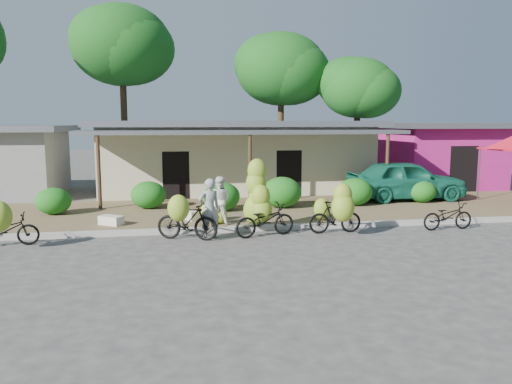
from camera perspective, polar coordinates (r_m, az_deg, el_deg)
ground at (r=13.51m, az=3.37°, el=-6.14°), size 100.00×100.00×0.00m
sidewalk at (r=18.30m, az=-0.15°, el=-2.20°), size 60.00×6.00×0.12m
curb at (r=15.40m, az=1.70°, el=-4.09°), size 60.00×0.25×0.15m
shop_main at (r=23.93m, az=-2.50°, el=4.21°), size 13.00×8.50×3.35m
shop_pink at (r=27.36m, az=19.93°, el=4.11°), size 6.00×6.00×3.25m
tree_far_center at (r=29.31m, az=-15.48°, el=16.02°), size 5.56×5.47×9.63m
tree_center_right at (r=30.21m, az=2.48°, el=14.02°), size 5.41×5.30×8.50m
tree_near_right at (r=29.31m, az=11.15°, el=11.79°), size 4.41×4.23×6.96m
hedge_0 at (r=18.63m, az=-22.14°, el=-0.96°), size 1.20×1.08×0.94m
hedge_1 at (r=18.88m, az=-12.19°, el=-0.33°), size 1.30×1.17×1.01m
hedge_2 at (r=17.99m, az=-3.96°, el=-0.52°), size 1.34×1.20×1.04m
hedge_3 at (r=18.64m, az=2.96°, el=-0.03°), size 1.48×1.34×1.16m
hedge_4 at (r=19.50m, az=11.22°, el=0.03°), size 1.36×1.22×1.06m
hedge_5 at (r=20.95m, az=18.44°, el=0.07°), size 1.13×1.02×0.88m
bike_far_left at (r=14.74m, az=-26.87°, el=-3.58°), size 1.75×1.31×1.34m
bike_left at (r=14.05m, az=-8.04°, el=-3.06°), size 1.84×1.42×1.38m
bike_center at (r=14.62m, az=0.57°, el=-1.69°), size 1.94×1.38×2.23m
bike_right at (r=14.79m, az=9.37°, el=-2.23°), size 1.62×1.17×1.58m
bike_far_right at (r=16.46m, az=21.06°, el=-2.57°), size 1.68×0.67×0.86m
loose_banana_a at (r=16.09m, az=-5.37°, el=-2.17°), size 0.56×0.47×0.70m
loose_banana_b at (r=15.73m, az=-4.16°, el=-2.61°), size 0.46×0.39×0.58m
loose_banana_c at (r=16.45m, az=7.52°, el=-1.94°), size 0.58×0.49×0.72m
sack_near at (r=16.54m, az=-6.51°, el=-2.61°), size 0.94×0.77×0.30m
sack_far at (r=16.22m, az=-16.21°, el=-3.12°), size 0.83×0.75×0.28m
vendor at (r=14.24m, az=-5.36°, el=-1.89°), size 0.72×0.58×1.72m
bystander at (r=15.62m, az=-4.22°, el=-0.96°), size 0.88×0.78×1.50m
teal_van at (r=21.37m, az=16.74°, el=1.33°), size 4.84×1.98×1.65m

